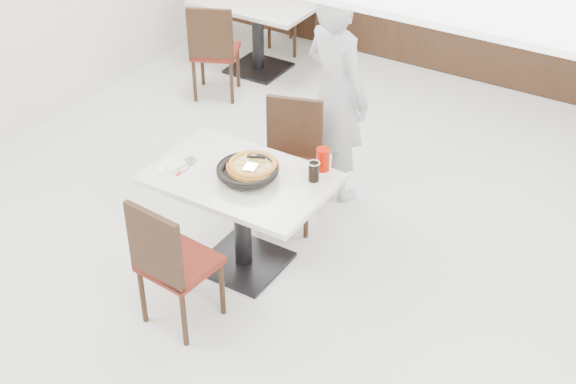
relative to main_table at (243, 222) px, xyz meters
The scene contains 18 objects.
floor 0.49m from the main_table, 33.78° to the left, with size 7.00×7.00×0.00m, color beige.
wainscot_back 3.67m from the main_table, 85.83° to the left, with size 5.90×0.03×1.10m, color black.
main_table is the anchor object (origin of this frame).
chair_near 0.66m from the main_table, 92.28° to the right, with size 0.42×0.42×0.95m, color black, non-canonical shape.
chair_far 0.63m from the main_table, 91.15° to the left, with size 0.42×0.42×0.95m, color black, non-canonical shape.
trivet 0.40m from the main_table, 44.54° to the left, with size 0.11×0.11×0.04m, color black.
pizza_pan 0.42m from the main_table, ahead, with size 0.35×0.35×0.01m, color black.
pizza 0.44m from the main_table, 45.19° to the left, with size 0.35×0.35×0.02m, color gold.
pizza_server 0.47m from the main_table, ahead, with size 0.08×0.10×0.00m, color silver.
napkin 0.60m from the main_table, 162.76° to the right, with size 0.17×0.17×0.00m, color white.
side_plate 0.59m from the main_table, 163.02° to the right, with size 0.17×0.17×0.01m, color silver.
fork 0.55m from the main_table, 163.79° to the right, with size 0.01×0.16×0.00m, color silver.
cola_glass 0.65m from the main_table, 25.51° to the left, with size 0.07×0.07×0.13m, color black.
red_cup 0.71m from the main_table, 39.84° to the left, with size 0.09×0.09×0.16m, color #AA0F00.
diner_person 1.27m from the main_table, 86.43° to the left, with size 0.62×0.41×1.71m, color silver.
bg_table_left 3.18m from the main_table, 121.49° to the left, with size 1.20×0.80×0.75m, color beige, non-canonical shape.
bg_chair_left_near 2.66m from the main_table, 129.85° to the left, with size 0.42×0.42×0.95m, color black, non-canonical shape.
bg_chair_left_far 3.75m from the main_table, 116.07° to the left, with size 0.42×0.42×0.95m, color black, non-canonical shape.
Camera 1 is at (2.33, -3.79, 3.65)m, focal length 50.00 mm.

